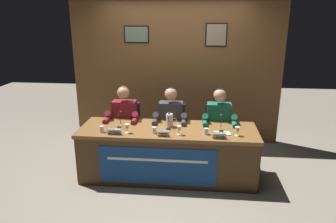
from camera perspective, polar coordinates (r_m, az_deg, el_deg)
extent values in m
plane|color=gray|center=(4.75, 0.00, -11.34)|extent=(12.00, 12.00, 0.00)
cube|color=brown|center=(5.68, 1.43, 7.38)|extent=(3.69, 0.12, 2.60)
cube|color=black|center=(5.64, -5.69, 13.64)|extent=(0.43, 0.02, 0.29)
cube|color=slate|center=(5.63, -5.72, 13.64)|extent=(0.39, 0.01, 0.25)
cube|color=black|center=(5.54, 8.67, 13.47)|extent=(0.36, 0.02, 0.39)
cube|color=gray|center=(5.53, 8.67, 13.47)|extent=(0.32, 0.01, 0.35)
cube|color=brown|center=(4.46, 0.00, -3.38)|extent=(2.49, 0.80, 0.05)
cube|color=#4C341B|center=(4.26, -0.51, -9.78)|extent=(2.43, 0.04, 0.68)
cube|color=#4C341B|center=(4.85, -14.27, -6.81)|extent=(0.08, 0.72, 0.68)
cube|color=#4C341B|center=(4.65, 14.96, -7.98)|extent=(0.08, 0.72, 0.68)
cube|color=#19478C|center=(4.25, -1.98, -9.84)|extent=(1.56, 0.01, 0.52)
cube|color=white|center=(4.20, -2.01, -8.76)|extent=(1.33, 0.00, 0.04)
cylinder|color=black|center=(5.30, -7.41, -8.18)|extent=(0.44, 0.44, 0.02)
cylinder|color=black|center=(5.21, -7.50, -6.09)|extent=(0.05, 0.05, 0.40)
cube|color=#232328|center=(5.13, -7.59, -3.90)|extent=(0.44, 0.44, 0.03)
cube|color=#232328|center=(5.24, -7.21, -0.72)|extent=(0.40, 0.05, 0.44)
cylinder|color=black|center=(4.92, -9.55, -7.59)|extent=(0.10, 0.10, 0.45)
cylinder|color=black|center=(4.88, -7.26, -7.73)|extent=(0.10, 0.10, 0.45)
cylinder|color=black|center=(4.95, -9.27, -3.97)|extent=(0.13, 0.34, 0.13)
cylinder|color=black|center=(4.90, -7.00, -4.08)|extent=(0.13, 0.34, 0.13)
cube|color=maroon|center=(5.00, -7.80, -0.76)|extent=(0.36, 0.20, 0.48)
sphere|color=tan|center=(4.88, -8.04, 3.36)|extent=(0.19, 0.19, 0.19)
sphere|color=#593819|center=(4.89, -8.00, 3.57)|extent=(0.17, 0.17, 0.17)
cylinder|color=maroon|center=(4.96, -10.44, -0.82)|extent=(0.09, 0.30, 0.25)
cylinder|color=maroon|center=(4.86, -5.67, -0.98)|extent=(0.09, 0.30, 0.25)
cylinder|color=maroon|center=(4.81, -10.95, -1.44)|extent=(0.07, 0.24, 0.07)
cylinder|color=maroon|center=(4.71, -6.04, -1.62)|extent=(0.07, 0.24, 0.07)
cube|color=white|center=(4.28, -9.65, -3.61)|extent=(0.20, 0.03, 0.08)
cube|color=white|center=(4.31, -9.53, -3.45)|extent=(0.20, 0.03, 0.08)
cube|color=black|center=(4.27, -9.66, -3.62)|extent=(0.14, 0.01, 0.01)
cylinder|color=white|center=(4.33, -7.31, -3.80)|extent=(0.06, 0.06, 0.00)
cylinder|color=white|center=(4.32, -7.33, -3.43)|extent=(0.01, 0.01, 0.05)
cone|color=white|center=(4.30, -7.36, -2.68)|extent=(0.06, 0.06, 0.06)
cylinder|color=orange|center=(4.30, -7.36, -2.76)|extent=(0.04, 0.04, 0.04)
cylinder|color=silver|center=(4.39, -11.81, -3.13)|extent=(0.06, 0.06, 0.08)
cylinder|color=silver|center=(4.40, -11.80, -3.34)|extent=(0.05, 0.05, 0.05)
cylinder|color=black|center=(4.50, -8.78, -2.89)|extent=(0.06, 0.06, 0.02)
cylinder|color=black|center=(4.53, -8.65, -1.43)|extent=(0.01, 0.13, 0.18)
sphere|color=#2D2D2D|center=(4.56, -8.51, -0.10)|extent=(0.03, 0.03, 0.03)
cylinder|color=black|center=(5.19, 0.55, -8.59)|extent=(0.44, 0.44, 0.02)
cylinder|color=black|center=(5.10, 0.56, -6.46)|extent=(0.05, 0.05, 0.40)
cube|color=#232328|center=(5.02, 0.56, -4.23)|extent=(0.44, 0.44, 0.03)
cube|color=#232328|center=(5.13, 0.77, -0.97)|extent=(0.40, 0.05, 0.44)
cylinder|color=black|center=(4.79, -1.02, -8.05)|extent=(0.10, 0.10, 0.45)
cylinder|color=black|center=(4.78, 1.39, -8.15)|extent=(0.10, 0.10, 0.45)
cylinder|color=black|center=(4.82, -0.83, -4.33)|extent=(0.13, 0.34, 0.13)
cylinder|color=black|center=(4.80, 1.54, -4.42)|extent=(0.13, 0.34, 0.13)
cube|color=#38383D|center=(4.89, 0.54, -1.03)|extent=(0.36, 0.20, 0.48)
sphere|color=tan|center=(4.76, 0.53, 3.19)|extent=(0.19, 0.19, 0.19)
sphere|color=black|center=(4.78, 0.55, 3.40)|extent=(0.17, 0.17, 0.17)
cylinder|color=#38383D|center=(4.81, -2.06, -1.09)|extent=(0.09, 0.30, 0.25)
cylinder|color=#38383D|center=(4.77, 2.95, -1.25)|extent=(0.09, 0.30, 0.25)
cylinder|color=#38383D|center=(4.66, -2.32, -1.74)|extent=(0.07, 0.24, 0.07)
cylinder|color=#38383D|center=(4.62, 2.85, -1.91)|extent=(0.07, 0.24, 0.07)
cube|color=white|center=(4.15, -0.84, -4.01)|extent=(0.16, 0.03, 0.08)
cube|color=white|center=(4.18, -0.78, -3.84)|extent=(0.16, 0.03, 0.08)
cube|color=black|center=(4.15, -0.84, -4.02)|extent=(0.11, 0.01, 0.01)
cylinder|color=white|center=(4.23, 1.99, -4.16)|extent=(0.06, 0.06, 0.00)
cylinder|color=white|center=(4.22, 2.00, -3.78)|extent=(0.01, 0.01, 0.05)
cone|color=white|center=(4.20, 2.00, -3.02)|extent=(0.06, 0.06, 0.06)
cylinder|color=yellow|center=(4.20, 2.00, -3.10)|extent=(0.04, 0.04, 0.04)
cylinder|color=silver|center=(4.27, -2.48, -3.37)|extent=(0.06, 0.06, 0.08)
cylinder|color=silver|center=(4.28, -2.48, -3.58)|extent=(0.05, 0.05, 0.05)
cylinder|color=black|center=(4.40, 0.05, -3.16)|extent=(0.06, 0.06, 0.02)
cylinder|color=black|center=(4.43, 0.13, -1.66)|extent=(0.01, 0.13, 0.18)
sphere|color=#2D2D2D|center=(4.46, 0.21, -0.31)|extent=(0.03, 0.03, 0.03)
cylinder|color=black|center=(5.18, 8.70, -8.83)|extent=(0.44, 0.44, 0.02)
cylinder|color=black|center=(5.10, 8.80, -6.71)|extent=(0.05, 0.05, 0.40)
cube|color=#232328|center=(5.01, 8.91, -4.48)|extent=(0.44, 0.44, 0.03)
cube|color=#232328|center=(5.12, 8.92, -1.21)|extent=(0.40, 0.05, 0.44)
cylinder|color=black|center=(4.77, 7.80, -8.34)|extent=(0.10, 0.10, 0.45)
cylinder|color=black|center=(4.78, 10.22, -8.39)|extent=(0.10, 0.10, 0.45)
cylinder|color=black|center=(4.80, 7.88, -4.60)|extent=(0.13, 0.34, 0.13)
cylinder|color=black|center=(4.81, 10.26, -4.66)|extent=(0.13, 0.34, 0.13)
cube|color=#196047|center=(4.88, 9.10, -1.28)|extent=(0.36, 0.20, 0.48)
sphere|color=tan|center=(4.76, 9.32, 2.94)|extent=(0.19, 0.19, 0.19)
sphere|color=black|center=(4.77, 9.32, 3.15)|extent=(0.17, 0.17, 0.17)
cylinder|color=#196047|center=(4.77, 6.66, -1.36)|extent=(0.09, 0.30, 0.25)
cylinder|color=#196047|center=(4.80, 11.67, -1.49)|extent=(0.09, 0.30, 0.25)
cylinder|color=#196047|center=(4.62, 6.68, -2.02)|extent=(0.07, 0.24, 0.07)
cylinder|color=#196047|center=(4.65, 11.86, -2.16)|extent=(0.07, 0.24, 0.07)
cube|color=white|center=(4.13, 9.22, -4.36)|extent=(0.18, 0.03, 0.08)
cube|color=white|center=(4.16, 9.19, -4.19)|extent=(0.18, 0.03, 0.08)
cube|color=black|center=(4.13, 9.22, -4.38)|extent=(0.13, 0.01, 0.01)
cylinder|color=white|center=(4.29, 12.27, -4.25)|extent=(0.06, 0.06, 0.00)
cylinder|color=white|center=(4.28, 12.30, -3.88)|extent=(0.01, 0.01, 0.05)
cone|color=white|center=(4.26, 12.35, -3.13)|extent=(0.06, 0.06, 0.06)
cylinder|color=yellow|center=(4.26, 12.34, -3.21)|extent=(0.04, 0.04, 0.04)
cylinder|color=silver|center=(4.25, 6.88, -3.56)|extent=(0.06, 0.06, 0.08)
cylinder|color=silver|center=(4.26, 6.87, -3.78)|extent=(0.05, 0.05, 0.05)
cylinder|color=black|center=(4.37, 9.55, -3.55)|extent=(0.06, 0.06, 0.02)
cylinder|color=black|center=(4.40, 9.57, -2.04)|extent=(0.01, 0.13, 0.18)
sphere|color=#2D2D2D|center=(4.43, 9.57, -0.67)|extent=(0.03, 0.03, 0.03)
cylinder|color=silver|center=(4.50, 0.29, -1.63)|extent=(0.10, 0.10, 0.18)
cylinder|color=silver|center=(4.47, 0.29, -0.47)|extent=(0.09, 0.08, 0.01)
sphere|color=silver|center=(4.46, 0.29, -0.30)|extent=(0.02, 0.02, 0.02)
torus|color=silver|center=(4.49, 1.15, -1.55)|extent=(0.07, 0.01, 0.07)
cube|color=white|center=(4.32, 9.75, -3.88)|extent=(0.23, 0.18, 0.01)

